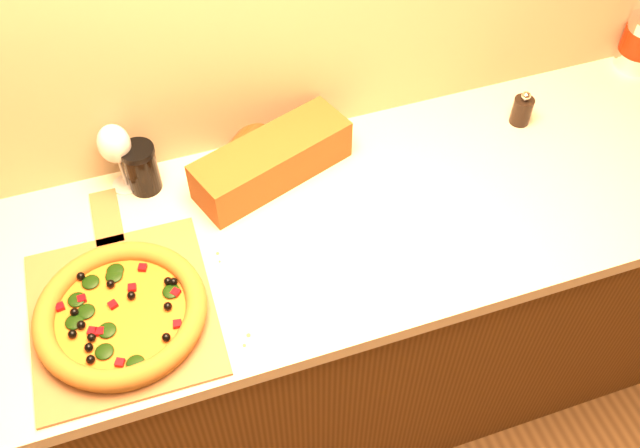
{
  "coord_description": "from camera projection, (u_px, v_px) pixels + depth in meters",
  "views": [
    {
      "loc": [
        -0.25,
        0.4,
        2.23
      ],
      "look_at": [
        0.08,
        1.38,
        0.96
      ],
      "focal_mm": 40.0,
      "sensor_mm": 36.0,
      "label": 1
    }
  ],
  "objects": [
    {
      "name": "pepper_grinder",
      "position": [
        522.0,
        110.0,
        1.91
      ],
      "size": [
        0.05,
        0.05,
        0.1
      ],
      "color": "black",
      "rests_on": "countertop"
    },
    {
      "name": "countertop",
      "position": [
        280.0,
        238.0,
        1.71
      ],
      "size": [
        2.84,
        0.68,
        0.04
      ],
      "primitive_type": "cube",
      "color": "beige",
      "rests_on": "cabinet"
    },
    {
      "name": "rolling_pin",
      "position": [
        245.0,
        142.0,
        1.85
      ],
      "size": [
        0.33,
        0.31,
        0.06
      ],
      "rotation": [
        0.0,
        0.0,
        0.76
      ],
      "color": "#562E0E",
      "rests_on": "countertop"
    },
    {
      "name": "dark_jar",
      "position": [
        142.0,
        168.0,
        1.74
      ],
      "size": [
        0.08,
        0.08,
        0.13
      ],
      "color": "black",
      "rests_on": "countertop"
    },
    {
      "name": "wine_glass",
      "position": [
        115.0,
        145.0,
        1.68
      ],
      "size": [
        0.08,
        0.08,
        0.2
      ],
      "color": "silver",
      "rests_on": "countertop"
    },
    {
      "name": "bread_bag",
      "position": [
        272.0,
        160.0,
        1.77
      ],
      "size": [
        0.43,
        0.26,
        0.11
      ],
      "primitive_type": "cube",
      "rotation": [
        0.0,
        0.0,
        0.34
      ],
      "color": "brown",
      "rests_on": "countertop"
    },
    {
      "name": "pizza_peel",
      "position": [
        121.0,
        306.0,
        1.56
      ],
      "size": [
        0.4,
        0.59,
        0.01
      ],
      "rotation": [
        0.0,
        0.0,
        -0.02
      ],
      "color": "brown",
      "rests_on": "countertop"
    },
    {
      "name": "pizza",
      "position": [
        121.0,
        313.0,
        1.51
      ],
      "size": [
        0.37,
        0.37,
        0.05
      ],
      "color": "#C67231",
      "rests_on": "pizza_peel"
    },
    {
      "name": "cabinet",
      "position": [
        287.0,
        334.0,
        2.06
      ],
      "size": [
        2.8,
        0.65,
        0.86
      ],
      "primitive_type": "cube",
      "color": "#482B0F",
      "rests_on": "ground"
    }
  ]
}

